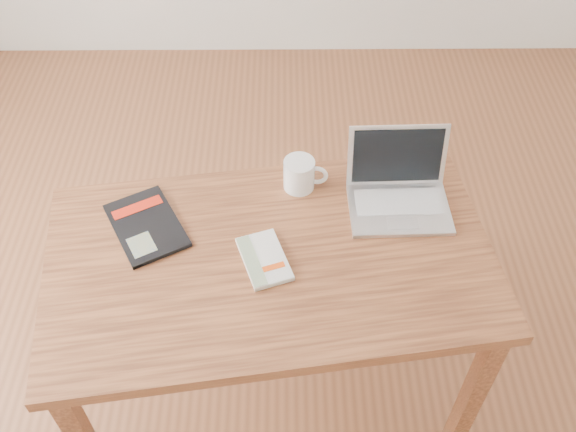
{
  "coord_description": "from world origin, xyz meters",
  "views": [
    {
      "loc": [
        0.21,
        -1.29,
        2.17
      ],
      "look_at": [
        0.22,
        -0.1,
        0.85
      ],
      "focal_mm": 40.0,
      "sensor_mm": 36.0,
      "label": 1
    }
  ],
  "objects_px": {
    "laptop": "(398,189)",
    "coffee_mug": "(300,174)",
    "desk": "(271,275)",
    "white_guidebook": "(264,259)",
    "black_guidebook": "(146,225)"
  },
  "relations": [
    {
      "from": "laptop",
      "to": "coffee_mug",
      "type": "xyz_separation_m",
      "value": [
        -0.29,
        0.06,
        0.01
      ]
    },
    {
      "from": "desk",
      "to": "coffee_mug",
      "type": "height_order",
      "value": "coffee_mug"
    },
    {
      "from": "desk",
      "to": "white_guidebook",
      "type": "height_order",
      "value": "white_guidebook"
    },
    {
      "from": "desk",
      "to": "laptop",
      "type": "distance_m",
      "value": 0.46
    },
    {
      "from": "white_guidebook",
      "to": "laptop",
      "type": "height_order",
      "value": "laptop"
    },
    {
      "from": "laptop",
      "to": "coffee_mug",
      "type": "height_order",
      "value": "laptop"
    },
    {
      "from": "black_guidebook",
      "to": "laptop",
      "type": "bearing_deg",
      "value": -20.45
    },
    {
      "from": "white_guidebook",
      "to": "black_guidebook",
      "type": "distance_m",
      "value": 0.37
    },
    {
      "from": "black_guidebook",
      "to": "coffee_mug",
      "type": "relative_size",
      "value": 2.32
    },
    {
      "from": "coffee_mug",
      "to": "black_guidebook",
      "type": "bearing_deg",
      "value": -154.55
    },
    {
      "from": "white_guidebook",
      "to": "black_guidebook",
      "type": "height_order",
      "value": "white_guidebook"
    },
    {
      "from": "white_guidebook",
      "to": "black_guidebook",
      "type": "xyz_separation_m",
      "value": [
        -0.35,
        0.13,
        -0.0
      ]
    },
    {
      "from": "laptop",
      "to": "desk",
      "type": "bearing_deg",
      "value": -152.28
    },
    {
      "from": "desk",
      "to": "coffee_mug",
      "type": "bearing_deg",
      "value": 64.09
    },
    {
      "from": "black_guidebook",
      "to": "coffee_mug",
      "type": "bearing_deg",
      "value": -8.42
    }
  ]
}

